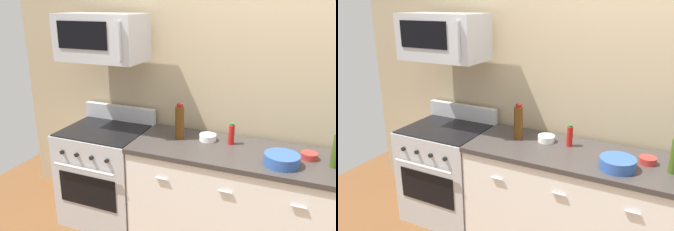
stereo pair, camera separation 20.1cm
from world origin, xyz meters
TOP-DOWN VIEW (x-y plane):
  - back_wall at (0.00, 0.41)m, footprint 5.30×0.10m
  - counter_unit at (-0.00, -0.00)m, footprint 2.21×0.66m
  - range_oven at (-1.48, 0.00)m, footprint 0.76×0.69m
  - microwave at (-1.48, 0.05)m, footprint 0.74×0.44m
  - bottle_wine_amber at (-0.76, 0.06)m, footprint 0.08×0.08m
  - bottle_hot_sauce_red at (-0.32, 0.11)m, footprint 0.05×0.05m
  - bowl_red_small at (0.28, 0.06)m, footprint 0.12×0.12m
  - bowl_white_ceramic at (-0.52, 0.12)m, footprint 0.14×0.14m
  - bowl_blue_mixing at (0.10, -0.13)m, footprint 0.25×0.25m

SIDE VIEW (x-z plane):
  - counter_unit at x=0.00m, z-range 0.00..0.92m
  - range_oven at x=-1.48m, z-range -0.07..1.00m
  - bowl_red_small at x=0.28m, z-range 0.92..0.97m
  - bowl_white_ceramic at x=-0.52m, z-range 0.92..0.97m
  - bowl_blue_mixing at x=0.10m, z-range 0.92..1.01m
  - bottle_hot_sauce_red at x=-0.32m, z-range 0.92..1.10m
  - bottle_wine_amber at x=-0.76m, z-range 0.91..1.22m
  - back_wall at x=0.00m, z-range 0.00..2.70m
  - microwave at x=-1.48m, z-range 1.55..1.95m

